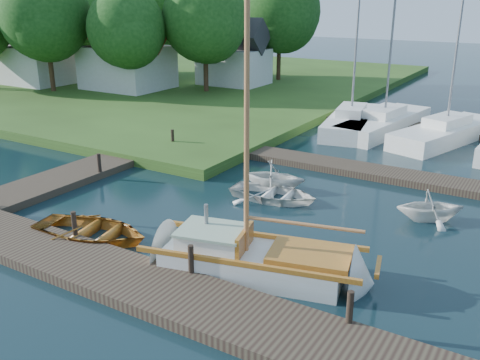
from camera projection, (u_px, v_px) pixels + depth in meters
The scene contains 27 objects.
ground at pixel (240, 211), 19.41m from camera, with size 160.00×160.00×0.00m, color black.
near_dock at pixel (125, 278), 14.53m from camera, with size 18.00×2.20×0.30m, color #2E211A.
left_dock at pixel (116, 160), 24.91m from camera, with size 2.20×18.00×0.30m, color #2E211A.
far_dock at pixel (355, 169), 23.62m from camera, with size 14.00×1.60×0.30m, color #2E211A.
shore at pixel (110, 74), 50.85m from camera, with size 50.00×40.00×0.50m, color #2C4819.
mooring_post_1 at pixel (74, 224), 16.63m from camera, with size 0.16×0.16×0.80m, color black.
mooring_post_2 at pixel (191, 259), 14.41m from camera, with size 0.16×0.16×0.80m, color black.
mooring_post_3 at pixel (350, 307), 12.20m from camera, with size 0.16×0.16×0.80m, color black.
mooring_post_4 at pixel (99, 163), 22.63m from camera, with size 0.16×0.16×0.80m, color black.
mooring_post_5 at pixel (173, 137), 26.66m from camera, with size 0.16×0.16×0.80m, color black.
sailboat at pixel (259, 263), 14.97m from camera, with size 7.41×3.59×9.83m.
dinghy at pixel (91, 228), 17.05m from camera, with size 2.78×3.90×0.81m, color brown.
tender_b at pixel (274, 174), 21.34m from camera, with size 2.17×2.51×1.32m, color silver.
tender_c at pixel (274, 191), 20.37m from camera, with size 2.43×3.40×0.70m, color silver.
tender_d at pixel (431, 204), 18.45m from camera, with size 1.99×2.30×1.21m, color silver.
marina_boat_0 at pixel (351, 120), 30.88m from camera, with size 3.59×7.89×11.03m.
marina_boat_1 at pixel (384, 122), 30.53m from camera, with size 3.33×8.55×10.89m.
marina_boat_2 at pixel (446, 131), 28.40m from camera, with size 4.49×8.35×10.90m.
house_a at pixel (127, 56), 41.18m from camera, with size 6.30×5.00×6.29m.
house_b at pixel (37, 55), 43.57m from camera, with size 5.77×4.50×5.79m.
house_c at pixel (234, 58), 43.19m from camera, with size 5.25×4.00×5.28m.
tree_1 at pixel (45, 14), 38.94m from camera, with size 6.70×6.70×9.20m.
tree_2 at pixel (127, 27), 37.87m from camera, with size 5.83×5.75×7.82m.
tree_3 at pixel (205, 18), 38.94m from camera, with size 6.41×6.38×8.74m.
tree_4 at pixel (155, 8), 45.92m from camera, with size 7.01×7.01×9.66m.
tree_5 at pixel (74, 18), 48.56m from camera, with size 6.00×5.94×8.10m.
tree_7 at pixel (280, 10), 44.28m from camera, with size 6.83×6.83×9.38m.
Camera 1 is at (9.36, -15.33, 7.45)m, focal length 40.00 mm.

